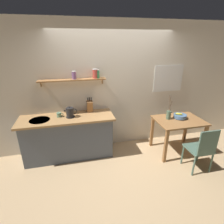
{
  "coord_description": "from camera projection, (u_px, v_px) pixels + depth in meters",
  "views": [
    {
      "loc": [
        -0.86,
        -3.0,
        2.28
      ],
      "look_at": [
        -0.1,
        0.25,
        0.95
      ],
      "focal_mm": 28.47,
      "sensor_mm": 36.0,
      "label": 1
    }
  ],
  "objects": [
    {
      "name": "dining_chair_near",
      "position": [
        202.0,
        148.0,
        3.19
      ],
      "size": [
        0.42,
        0.41,
        0.9
      ],
      "color": "#4C6B5B",
      "rests_on": "ground_plane"
    },
    {
      "name": "dining_table",
      "position": [
        178.0,
        125.0,
        3.76
      ],
      "size": [
        0.97,
        0.73,
        0.76
      ],
      "color": "#9E6B3D",
      "rests_on": "ground_plane"
    },
    {
      "name": "coffee_mug_by_sink",
      "position": [
        59.0,
        115.0,
        3.47
      ],
      "size": [
        0.13,
        0.09,
        0.09
      ],
      "color": "slate",
      "rests_on": "kitchen_counter"
    },
    {
      "name": "twig_vase",
      "position": [
        169.0,
        115.0,
        3.72
      ],
      "size": [
        0.09,
        0.09,
        0.52
      ],
      "color": "#567056",
      "rests_on": "dining_table"
    },
    {
      "name": "wall_shelf",
      "position": [
        80.0,
        77.0,
        3.44
      ],
      "size": [
        1.29,
        0.2,
        0.31
      ],
      "color": "#9E6B3D"
    },
    {
      "name": "knife_block",
      "position": [
        90.0,
        106.0,
        3.68
      ],
      "size": [
        0.12,
        0.16,
        0.32
      ],
      "color": "#9E6B3D",
      "rests_on": "kitchen_counter"
    },
    {
      "name": "fruit_bowl",
      "position": [
        180.0,
        116.0,
        3.77
      ],
      "size": [
        0.27,
        0.27,
        0.13
      ],
      "color": "#51759E",
      "rests_on": "dining_table"
    },
    {
      "name": "back_wall",
      "position": [
        121.0,
        87.0,
        3.87
      ],
      "size": [
        6.8,
        0.11,
        2.7
      ],
      "color": "silver",
      "rests_on": "ground_plane"
    },
    {
      "name": "ground_plane",
      "position": [
        119.0,
        158.0,
        3.74
      ],
      "size": [
        14.0,
        14.0,
        0.0
      ],
      "primitive_type": "plane",
      "color": "tan"
    },
    {
      "name": "kitchen_counter",
      "position": [
        69.0,
        137.0,
        3.65
      ],
      "size": [
        1.83,
        0.63,
        0.9
      ],
      "color": "slate",
      "rests_on": "ground_plane"
    },
    {
      "name": "electric_kettle",
      "position": [
        70.0,
        113.0,
        3.43
      ],
      "size": [
        0.25,
        0.16,
        0.22
      ],
      "color": "black",
      "rests_on": "kitchen_counter"
    }
  ]
}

